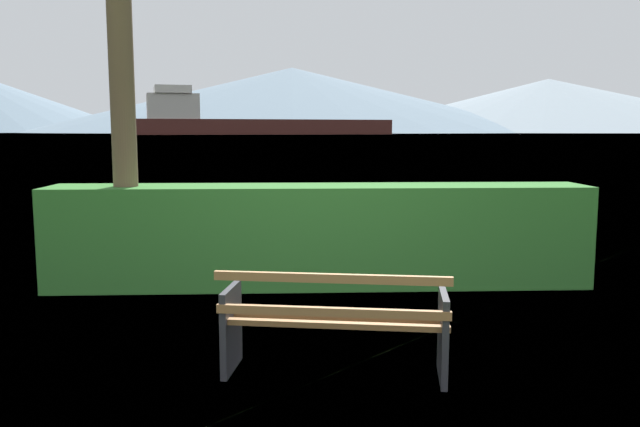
{
  "coord_description": "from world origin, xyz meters",
  "views": [
    {
      "loc": [
        -0.33,
        -4.86,
        1.9
      ],
      "look_at": [
        0.0,
        2.75,
        0.91
      ],
      "focal_mm": 36.2,
      "sensor_mm": 36.0,
      "label": 1
    }
  ],
  "objects": [
    {
      "name": "water_surface",
      "position": [
        0.0,
        307.15,
        0.0
      ],
      "size": [
        620.0,
        620.0,
        0.0
      ],
      "primitive_type": "plane",
      "color": "#6B8EA3",
      "rests_on": "ground_plane"
    },
    {
      "name": "distant_hills",
      "position": [
        -27.34,
        547.49,
        26.15
      ],
      "size": [
        855.2,
        421.12,
        58.11
      ],
      "color": "slate",
      "rests_on": "ground_plane"
    },
    {
      "name": "hedge_row",
      "position": [
        0.0,
        2.95,
        0.62
      ],
      "size": [
        6.54,
        0.85,
        1.23
      ],
      "primitive_type": "cube",
      "color": "#2D6B28",
      "rests_on": "ground_plane"
    },
    {
      "name": "ground_plane",
      "position": [
        0.0,
        0.0,
        0.0
      ],
      "size": [
        1400.0,
        1400.0,
        0.0
      ],
      "primitive_type": "plane",
      "color": "#567A38"
    },
    {
      "name": "park_bench",
      "position": [
        -0.01,
        -0.06,
        0.43
      ],
      "size": [
        1.8,
        0.84,
        0.87
      ],
      "color": "olive",
      "rests_on": "ground_plane"
    },
    {
      "name": "cargo_ship_large",
      "position": [
        -21.71,
        266.69,
        5.44
      ],
      "size": [
        112.7,
        41.15,
        19.46
      ],
      "color": "#471E19",
      "rests_on": "water_surface"
    }
  ]
}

